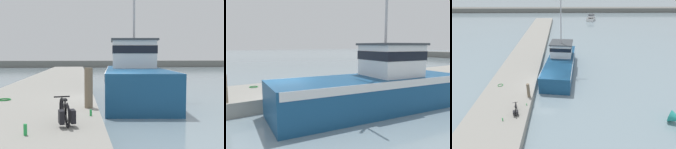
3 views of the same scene
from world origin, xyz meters
The scene contains 10 objects.
ground_plane centered at (0.00, 0.00, 0.00)m, with size 320.00×320.00×0.00m, color gray.
dock_pier centered at (-3.31, 0.00, 0.38)m, with size 5.10×80.00×0.76m, color gray.
far_shoreline centered at (30.00, 58.30, 0.81)m, with size 180.00×5.00×1.63m, color slate.
fishing_boat_main centered at (1.94, 4.81, 1.32)m, with size 4.55×12.80×10.54m.
boat_white_moored centered at (11.25, 39.93, 0.70)m, with size 3.45×5.59×1.89m.
bicycle_touring centered at (-1.77, -4.84, 1.06)m, with size 0.63×1.58×0.67m.
mooring_post centered at (-1.09, -2.47, 1.45)m, with size 0.29×0.29×1.39m, color #756651.
hose_coil centered at (-4.46, -0.36, 0.78)m, with size 0.55×0.55×0.05m, color #197A2D.
water_bottle_on_curb centered at (-2.61, -5.75, 0.89)m, with size 0.08×0.08×0.26m, color green.
water_bottle_by_bike centered at (-1.07, -3.82, 0.85)m, with size 0.07×0.07×0.18m, color green.
Camera 3 is at (2.08, -16.29, 10.37)m, focal length 28.00 mm.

